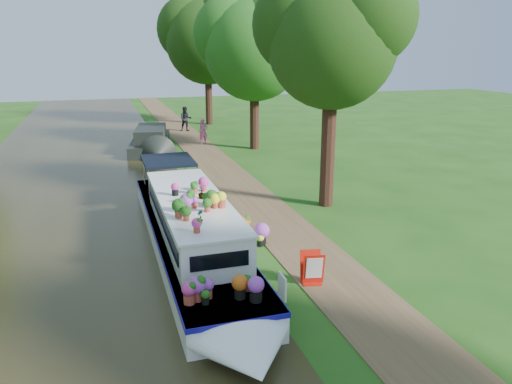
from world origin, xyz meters
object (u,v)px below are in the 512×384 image
Objects in this scene: pedestrian_dark at (186,119)px; sandwich_board at (312,269)px; plant_boat at (193,231)px; second_boat at (151,141)px; pedestrian_pink at (203,132)px.

sandwich_board is at bearing -84.77° from pedestrian_dark.
plant_boat is 1.74× the size of second_boat.
plant_boat is at bearing -91.56° from pedestrian_dark.
second_boat reaches higher than sandwich_board.
plant_boat is at bearing -111.23° from pedestrian_pink.
pedestrian_dark is at bearing 99.82° from sandwich_board.
plant_boat is 7.35× the size of pedestrian_dark.
pedestrian_pink is at bearing -80.20° from pedestrian_dark.
second_boat is at bearing 108.57° from sandwich_board.
second_boat is at bearing 88.31° from plant_boat.
pedestrian_dark is at bearing 80.88° from plant_boat.
second_boat is 4.22× the size of pedestrian_dark.
pedestrian_dark is (3.27, 6.56, 0.36)m from second_boat.
plant_boat is 18.40m from pedestrian_pink.
plant_boat reaches higher than pedestrian_dark.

